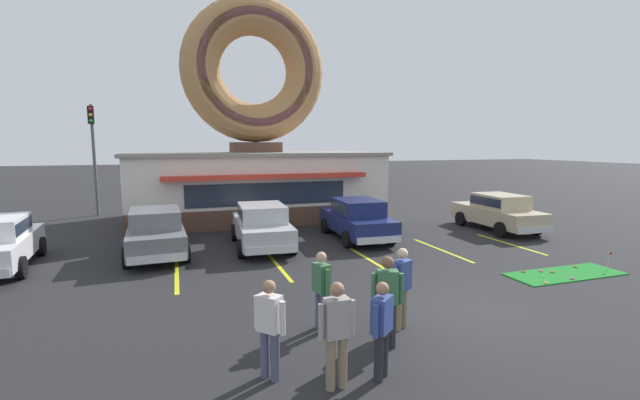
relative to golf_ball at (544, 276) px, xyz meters
name	(u,v)px	position (x,y,z in m)	size (l,w,h in m)	color
ground_plane	(464,311)	(-3.67, -1.31, -0.05)	(160.00, 160.00, 0.00)	#232326
donut_shop_building	(256,145)	(-5.87, 12.64, 3.69)	(12.30, 6.75, 10.96)	brown
putting_mat	(565,274)	(0.87, 0.07, -0.04)	(3.52, 1.23, 0.03)	#197523
mini_donut_near_left	(572,278)	(0.61, -0.40, 0.00)	(0.13, 0.13, 0.04)	#D8667F
mini_donut_near_right	(541,271)	(0.35, 0.42, 0.00)	(0.13, 0.13, 0.04)	#D8667F
mini_donut_mid_left	(546,283)	(-0.37, -0.45, 0.00)	(0.13, 0.13, 0.04)	#E5C666
mini_donut_mid_centre	(575,267)	(1.70, 0.44, 0.00)	(0.13, 0.13, 0.04)	#A5724C
mini_donut_mid_right	(552,272)	(0.59, 0.25, 0.00)	(0.13, 0.13, 0.04)	#A5724C
mini_donut_far_left	(523,271)	(-0.18, 0.57, 0.00)	(0.13, 0.13, 0.04)	#A5724C
golf_ball	(544,276)	(0.00, 0.00, 0.00)	(0.04, 0.04, 0.04)	white
putting_flag_pin	(609,256)	(2.41, -0.07, 0.39)	(0.13, 0.01, 0.55)	silver
car_navy	(357,217)	(-2.99, 6.36, 0.82)	(2.11, 4.62, 1.60)	navy
car_grey	(156,230)	(-10.48, 6.21, 0.82)	(2.15, 4.64, 1.60)	slate
car_champagne	(498,211)	(3.58, 5.99, 0.82)	(2.12, 4.63, 1.60)	#BCAD89
car_silver	(262,224)	(-6.85, 6.16, 0.82)	(2.16, 4.65, 1.60)	#B2B5BA
pedestrian_blue_sweater_man	(387,297)	(-6.16, -2.31, 0.92)	(0.57, 0.35, 1.74)	#232328
pedestrian_hooded_kid	(382,326)	(-6.74, -3.23, 0.84)	(0.48, 0.43, 1.61)	#232328
pedestrian_leather_jacket_man	(337,330)	(-7.52, -3.27, 0.90)	(0.60, 0.25, 1.70)	#7F7056
pedestrian_clipboard_woman	(402,284)	(-5.49, -1.65, 0.89)	(0.55, 0.38, 1.69)	#7F7056
pedestrian_beanie_man	(270,325)	(-8.43, -2.66, 0.86)	(0.43, 0.47, 1.64)	#474C66
pedestrian_crossing_woman	(321,287)	(-7.06, -1.19, 0.85)	(0.31, 0.59, 1.63)	#474C66
trash_bin	(147,226)	(-10.96, 9.27, 0.45)	(0.57, 0.57, 0.97)	#1E662D
traffic_light_pole	(93,145)	(-13.77, 15.91, 3.66)	(0.28, 0.47, 5.80)	#595B60
parking_stripe_far_left	(177,274)	(-9.85, 3.69, -0.05)	(0.12, 3.60, 0.01)	yellow
parking_stripe_left	(277,265)	(-6.85, 3.69, -0.05)	(0.12, 3.60, 0.01)	yellow
parking_stripe_mid_left	(365,257)	(-3.85, 3.69, -0.05)	(0.12, 3.60, 0.01)	yellow
parking_stripe_centre	(441,250)	(-0.85, 3.69, -0.05)	(0.12, 3.60, 0.01)	yellow
parking_stripe_mid_right	(509,244)	(2.15, 3.69, -0.05)	(0.12, 3.60, 0.01)	yellow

